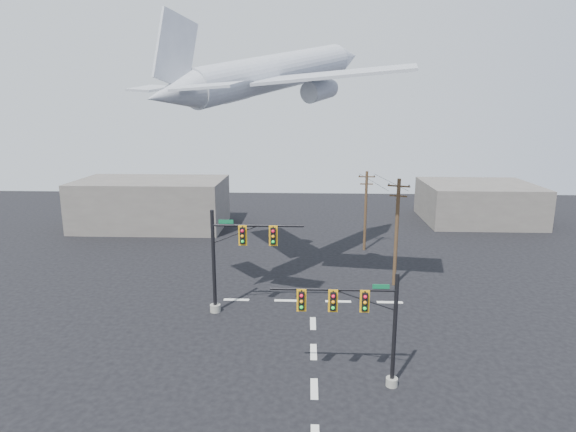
{
  "coord_description": "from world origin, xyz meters",
  "views": [
    {
      "loc": [
        -0.43,
        -23.23,
        14.88
      ],
      "look_at": [
        -1.63,
        5.0,
        8.42
      ],
      "focal_mm": 30.0,
      "sensor_mm": 36.0,
      "label": 1
    }
  ],
  "objects_px": {
    "signal_mast_near": "(363,323)",
    "signal_mast_far": "(233,259)",
    "utility_pole_a": "(397,231)",
    "airliner": "(276,73)",
    "utility_pole_b": "(366,209)"
  },
  "relations": [
    {
      "from": "utility_pole_b",
      "to": "airliner",
      "type": "relative_size",
      "value": 0.38
    },
    {
      "from": "signal_mast_near",
      "to": "signal_mast_far",
      "type": "distance_m",
      "value": 12.48
    },
    {
      "from": "utility_pole_a",
      "to": "airliner",
      "type": "bearing_deg",
      "value": -159.19
    },
    {
      "from": "signal_mast_near",
      "to": "signal_mast_far",
      "type": "height_order",
      "value": "signal_mast_far"
    },
    {
      "from": "utility_pole_a",
      "to": "airliner",
      "type": "height_order",
      "value": "airliner"
    },
    {
      "from": "signal_mast_near",
      "to": "signal_mast_far",
      "type": "relative_size",
      "value": 0.9
    },
    {
      "from": "signal_mast_near",
      "to": "utility_pole_a",
      "type": "bearing_deg",
      "value": 73.98
    },
    {
      "from": "signal_mast_far",
      "to": "utility_pole_b",
      "type": "xyz_separation_m",
      "value": [
        11.41,
        16.35,
        0.27
      ]
    },
    {
      "from": "utility_pole_b",
      "to": "signal_mast_far",
      "type": "bearing_deg",
      "value": -121.64
    },
    {
      "from": "utility_pole_a",
      "to": "airliner",
      "type": "distance_m",
      "value": 16.11
    },
    {
      "from": "utility_pole_a",
      "to": "signal_mast_near",
      "type": "bearing_deg",
      "value": -85.04
    },
    {
      "from": "signal_mast_far",
      "to": "airliner",
      "type": "xyz_separation_m",
      "value": [
        2.76,
        6.16,
        13.28
      ]
    },
    {
      "from": "signal_mast_far",
      "to": "utility_pole_b",
      "type": "height_order",
      "value": "utility_pole_b"
    },
    {
      "from": "utility_pole_a",
      "to": "airliner",
      "type": "relative_size",
      "value": 0.41
    },
    {
      "from": "signal_mast_near",
      "to": "airliner",
      "type": "xyz_separation_m",
      "value": [
        -5.61,
        15.41,
        13.72
      ]
    }
  ]
}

